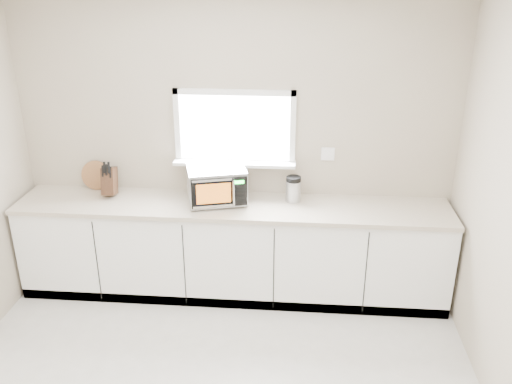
# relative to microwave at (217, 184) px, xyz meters

# --- Properties ---
(back_wall) EXTENTS (4.00, 0.17, 2.70)m
(back_wall) POSITION_rel_microwave_xyz_m (0.14, 0.26, 0.27)
(back_wall) COLOR #B8AC92
(back_wall) RESTS_ON ground
(cabinets) EXTENTS (3.92, 0.60, 0.88)m
(cabinets) POSITION_rel_microwave_xyz_m (0.14, -0.03, -0.65)
(cabinets) COLOR white
(cabinets) RESTS_ON ground
(countertop) EXTENTS (3.92, 0.64, 0.04)m
(countertop) POSITION_rel_microwave_xyz_m (0.14, -0.04, -0.19)
(countertop) COLOR #C2B2A0
(countertop) RESTS_ON cabinets
(microwave) EXTENTS (0.59, 0.52, 0.33)m
(microwave) POSITION_rel_microwave_xyz_m (0.00, 0.00, 0.00)
(microwave) COLOR black
(microwave) RESTS_ON countertop
(knife_block) EXTENTS (0.14, 0.25, 0.35)m
(knife_block) POSITION_rel_microwave_xyz_m (-1.01, 0.06, -0.02)
(knife_block) COLOR #462A19
(knife_block) RESTS_ON countertop
(cutting_board) EXTENTS (0.28, 0.07, 0.28)m
(cutting_board) POSITION_rel_microwave_xyz_m (-1.19, 0.21, -0.03)
(cutting_board) COLOR #936039
(cutting_board) RESTS_ON countertop
(coffee_grinder) EXTENTS (0.15, 0.15, 0.24)m
(coffee_grinder) POSITION_rel_microwave_xyz_m (0.69, 0.08, -0.05)
(coffee_grinder) COLOR #AFB1B6
(coffee_grinder) RESTS_ON countertop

